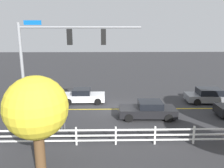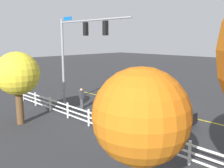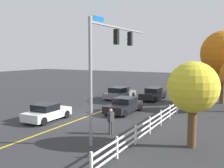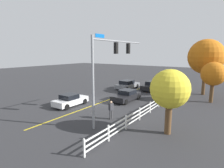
{
  "view_description": "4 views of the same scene",
  "coord_description": "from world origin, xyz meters",
  "px_view_note": "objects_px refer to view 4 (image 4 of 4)",
  "views": [
    {
      "loc": [
        1.04,
        18.63,
        6.6
      ],
      "look_at": [
        0.69,
        2.82,
        2.94
      ],
      "focal_mm": 35.56,
      "sensor_mm": 36.0,
      "label": 1
    },
    {
      "loc": [
        -11.47,
        16.2,
        5.62
      ],
      "look_at": [
        1.86,
        2.94,
        2.18
      ],
      "focal_mm": 39.81,
      "sensor_mm": 36.0,
      "label": 2
    },
    {
      "loc": [
        18.81,
        12.07,
        5.1
      ],
      "look_at": [
        0.52,
        2.3,
        2.87
      ],
      "focal_mm": 41.87,
      "sensor_mm": 36.0,
      "label": 3
    },
    {
      "loc": [
        16.91,
        13.12,
        5.97
      ],
      "look_at": [
        1.31,
        2.29,
        2.64
      ],
      "focal_mm": 28.97,
      "sensor_mm": 36.0,
      "label": 4
    }
  ],
  "objects_px": {
    "tree_0": "(206,57)",
    "tree_1": "(170,90)",
    "car_0": "(152,86)",
    "car_2": "(127,96)",
    "pedestrian": "(111,109)",
    "car_1": "(70,100)",
    "car_3": "(127,85)",
    "tree_2": "(213,74)"
  },
  "relations": [
    {
      "from": "car_2",
      "to": "car_0",
      "type": "bearing_deg",
      "value": -178.56
    },
    {
      "from": "car_1",
      "to": "car_2",
      "type": "distance_m",
      "value": 6.88
    },
    {
      "from": "pedestrian",
      "to": "tree_1",
      "type": "relative_size",
      "value": 0.35
    },
    {
      "from": "car_1",
      "to": "tree_1",
      "type": "bearing_deg",
      "value": -94.56
    },
    {
      "from": "tree_2",
      "to": "tree_0",
      "type": "bearing_deg",
      "value": -159.85
    },
    {
      "from": "car_0",
      "to": "car_1",
      "type": "xyz_separation_m",
      "value": [
        13.53,
        -4.12,
        -0.03
      ]
    },
    {
      "from": "car_1",
      "to": "car_3",
      "type": "distance_m",
      "value": 12.28
    },
    {
      "from": "car_2",
      "to": "car_3",
      "type": "bearing_deg",
      "value": -149.31
    },
    {
      "from": "car_2",
      "to": "pedestrian",
      "type": "xyz_separation_m",
      "value": [
        6.31,
        2.07,
        0.28
      ]
    },
    {
      "from": "car_3",
      "to": "tree_1",
      "type": "height_order",
      "value": "tree_1"
    },
    {
      "from": "car_2",
      "to": "tree_0",
      "type": "distance_m",
      "value": 12.58
    },
    {
      "from": "car_3",
      "to": "tree_1",
      "type": "relative_size",
      "value": 1.01
    },
    {
      "from": "car_0",
      "to": "tree_0",
      "type": "distance_m",
      "value": 8.76
    },
    {
      "from": "car_3",
      "to": "tree_2",
      "type": "bearing_deg",
      "value": -94.07
    },
    {
      "from": "car_2",
      "to": "tree_1",
      "type": "height_order",
      "value": "tree_1"
    },
    {
      "from": "tree_1",
      "to": "car_0",
      "type": "bearing_deg",
      "value": -153.28
    },
    {
      "from": "car_1",
      "to": "tree_0",
      "type": "height_order",
      "value": "tree_0"
    },
    {
      "from": "pedestrian",
      "to": "tree_2",
      "type": "xyz_separation_m",
      "value": [
        -11.42,
        6.72,
        2.5
      ]
    },
    {
      "from": "car_0",
      "to": "tree_0",
      "type": "bearing_deg",
      "value": 100.16
    },
    {
      "from": "car_2",
      "to": "pedestrian",
      "type": "bearing_deg",
      "value": 19.63
    },
    {
      "from": "tree_0",
      "to": "tree_1",
      "type": "xyz_separation_m",
      "value": [
        15.4,
        -0.11,
        -2.0
      ]
    },
    {
      "from": "car_1",
      "to": "car_3",
      "type": "bearing_deg",
      "value": -1.98
    },
    {
      "from": "car_0",
      "to": "car_2",
      "type": "xyz_separation_m",
      "value": [
        8.01,
        -0.0,
        -0.03
      ]
    },
    {
      "from": "tree_1",
      "to": "car_2",
      "type": "bearing_deg",
      "value": -131.22
    },
    {
      "from": "car_0",
      "to": "car_3",
      "type": "distance_m",
      "value": 3.99
    },
    {
      "from": "car_0",
      "to": "car_1",
      "type": "distance_m",
      "value": 14.14
    },
    {
      "from": "pedestrian",
      "to": "tree_2",
      "type": "height_order",
      "value": "tree_2"
    },
    {
      "from": "car_1",
      "to": "pedestrian",
      "type": "relative_size",
      "value": 2.39
    },
    {
      "from": "car_2",
      "to": "tree_0",
      "type": "height_order",
      "value": "tree_0"
    },
    {
      "from": "car_0",
      "to": "pedestrian",
      "type": "distance_m",
      "value": 14.47
    },
    {
      "from": "car_3",
      "to": "pedestrian",
      "type": "height_order",
      "value": "pedestrian"
    },
    {
      "from": "tree_1",
      "to": "tree_2",
      "type": "bearing_deg",
      "value": 172.23
    },
    {
      "from": "tree_1",
      "to": "tree_2",
      "type": "xyz_separation_m",
      "value": [
        -11.45,
        1.56,
        0.08
      ]
    },
    {
      "from": "car_3",
      "to": "tree_2",
      "type": "relative_size",
      "value": 1.0
    },
    {
      "from": "car_0",
      "to": "car_2",
      "type": "bearing_deg",
      "value": 1.92
    },
    {
      "from": "car_3",
      "to": "pedestrian",
      "type": "distance_m",
      "value": 14.32
    },
    {
      "from": "car_0",
      "to": "pedestrian",
      "type": "xyz_separation_m",
      "value": [
        14.32,
        2.06,
        0.25
      ]
    },
    {
      "from": "tree_1",
      "to": "car_3",
      "type": "bearing_deg",
      "value": -139.94
    },
    {
      "from": "car_0",
      "to": "pedestrian",
      "type": "bearing_deg",
      "value": 10.16
    },
    {
      "from": "pedestrian",
      "to": "tree_1",
      "type": "height_order",
      "value": "tree_1"
    },
    {
      "from": "car_0",
      "to": "car_2",
      "type": "relative_size",
      "value": 1.07
    },
    {
      "from": "pedestrian",
      "to": "tree_0",
      "type": "height_order",
      "value": "tree_0"
    }
  ]
}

